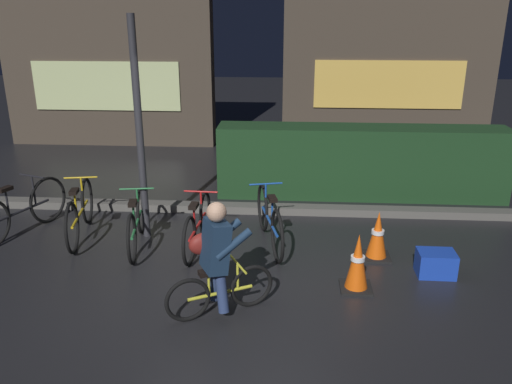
# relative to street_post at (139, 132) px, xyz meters

# --- Properties ---
(ground_plane) EXTENTS (40.00, 40.00, 0.00)m
(ground_plane) POSITION_rel_street_post_xyz_m (1.39, -1.20, -1.49)
(ground_plane) COLOR black
(sidewalk_curb) EXTENTS (12.00, 0.24, 0.12)m
(sidewalk_curb) POSITION_rel_street_post_xyz_m (1.39, 1.00, -1.43)
(sidewalk_curb) COLOR #56544F
(sidewalk_curb) RESTS_ON ground
(hedge_row) EXTENTS (4.80, 0.70, 1.20)m
(hedge_row) POSITION_rel_street_post_xyz_m (3.19, 1.90, -0.89)
(hedge_row) COLOR #19381C
(hedge_row) RESTS_ON ground
(storefront_left) EXTENTS (4.84, 0.54, 4.60)m
(storefront_left) POSITION_rel_street_post_xyz_m (-2.22, 5.30, 0.80)
(storefront_left) COLOR #42382D
(storefront_left) RESTS_ON ground
(storefront_right) EXTENTS (4.91, 0.54, 5.04)m
(storefront_right) POSITION_rel_street_post_xyz_m (4.25, 6.00, 1.01)
(storefront_right) COLOR #42382D
(storefront_right) RESTS_ON ground
(street_post) EXTENTS (0.10, 0.10, 2.98)m
(street_post) POSITION_rel_street_post_xyz_m (0.00, 0.00, 0.00)
(street_post) COLOR #2D2D33
(street_post) RESTS_ON ground
(parked_bike_leftmost) EXTENTS (0.63, 1.66, 0.80)m
(parked_bike_leftmost) POSITION_rel_street_post_xyz_m (-1.77, -0.09, -1.13)
(parked_bike_leftmost) COLOR black
(parked_bike_leftmost) RESTS_ON ground
(parked_bike_left_mid) EXTENTS (0.46, 1.69, 0.79)m
(parked_bike_left_mid) POSITION_rel_street_post_xyz_m (-0.91, -0.08, -1.13)
(parked_bike_left_mid) COLOR black
(parked_bike_left_mid) RESTS_ON ground
(parked_bike_center_left) EXTENTS (0.46, 1.59, 0.74)m
(parked_bike_center_left) POSITION_rel_street_post_xyz_m (-0.03, -0.35, -1.15)
(parked_bike_center_left) COLOR black
(parked_bike_center_left) RESTS_ON ground
(parked_bike_center_right) EXTENTS (0.46, 1.56, 0.72)m
(parked_bike_center_right) POSITION_rel_street_post_xyz_m (0.79, -0.35, -1.16)
(parked_bike_center_right) COLOR black
(parked_bike_center_right) RESTS_ON ground
(parked_bike_right_mid) EXTENTS (0.51, 1.67, 0.78)m
(parked_bike_right_mid) POSITION_rel_street_post_xyz_m (1.74, -0.17, -1.14)
(parked_bike_right_mid) COLOR black
(parked_bike_right_mid) RESTS_ON ground
(traffic_cone_near) EXTENTS (0.36, 0.36, 0.68)m
(traffic_cone_near) POSITION_rel_street_post_xyz_m (2.78, -1.30, -1.16)
(traffic_cone_near) COLOR black
(traffic_cone_near) RESTS_ON ground
(traffic_cone_far) EXTENTS (0.36, 0.36, 0.63)m
(traffic_cone_far) POSITION_rel_street_post_xyz_m (3.13, -0.49, -1.19)
(traffic_cone_far) COLOR black
(traffic_cone_far) RESTS_ON ground
(blue_crate) EXTENTS (0.44, 0.32, 0.30)m
(blue_crate) POSITION_rel_street_post_xyz_m (3.77, -0.90, -1.34)
(blue_crate) COLOR #193DB7
(blue_crate) RESTS_ON ground
(cyclist) EXTENTS (1.07, 0.59, 1.25)m
(cyclist) POSITION_rel_street_post_xyz_m (1.27, -1.90, -0.86)
(cyclist) COLOR black
(cyclist) RESTS_ON ground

